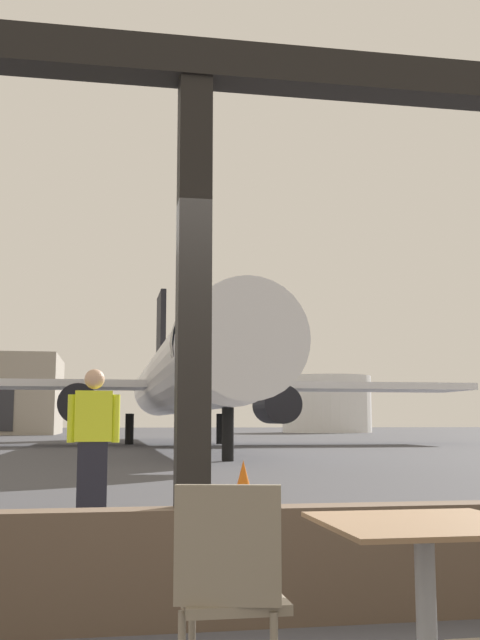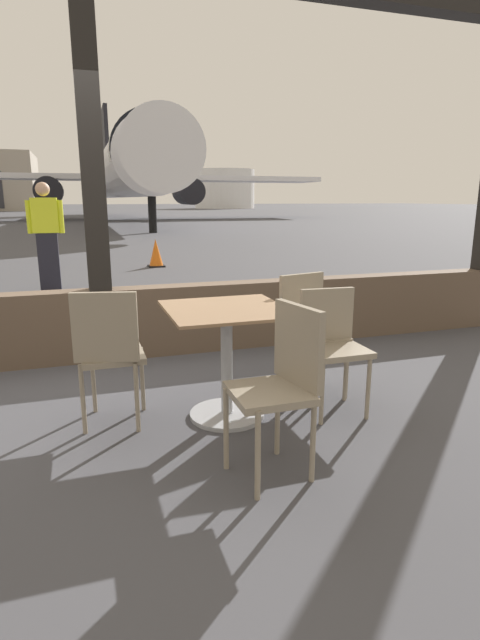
{
  "view_description": "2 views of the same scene",
  "coord_description": "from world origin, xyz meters",
  "px_view_note": "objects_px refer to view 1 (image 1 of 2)",
  "views": [
    {
      "loc": [
        -0.5,
        -4.48,
        1.16
      ],
      "look_at": [
        3.04,
        15.7,
        3.93
      ],
      "focal_mm": 42.36,
      "sensor_mm": 36.0,
      "label": 1
    },
    {
      "loc": [
        -0.16,
        -4.68,
        1.48
      ],
      "look_at": [
        0.74,
        -1.9,
        0.76
      ],
      "focal_mm": 27.84,
      "sensor_mm": 36.0,
      "label": 2
    }
  ],
  "objects_px": {
    "airplane": "(182,378)",
    "fuel_storage_tank": "(327,404)",
    "dining_table": "(426,606)",
    "cafe_chair_aisle_right": "(229,582)",
    "traffic_cone": "(243,483)",
    "ground_crew_worker": "(93,446)"
  },
  "relations": [
    {
      "from": "cafe_chair_aisle_right",
      "to": "ground_crew_worker",
      "type": "xyz_separation_m",
      "value": [
        -0.62,
        5.5,
        0.35
      ]
    },
    {
      "from": "traffic_cone",
      "to": "fuel_storage_tank",
      "type": "xyz_separation_m",
      "value": [
        21.63,
        68.9,
        2.76
      ]
    },
    {
      "from": "ground_crew_worker",
      "to": "traffic_cone",
      "type": "relative_size",
      "value": 2.83
    },
    {
      "from": "cafe_chair_aisle_right",
      "to": "ground_crew_worker",
      "type": "distance_m",
      "value": 5.54
    },
    {
      "from": "dining_table",
      "to": "ground_crew_worker",
      "type": "height_order",
      "value": "ground_crew_worker"
    },
    {
      "from": "airplane",
      "to": "ground_crew_worker",
      "type": "xyz_separation_m",
      "value": [
        -3.71,
        -28.27,
        -2.39
      ]
    },
    {
      "from": "dining_table",
      "to": "traffic_cone",
      "type": "height_order",
      "value": "dining_table"
    },
    {
      "from": "airplane",
      "to": "fuel_storage_tank",
      "type": "xyz_separation_m",
      "value": [
        20.03,
        43.12,
        -0.25
      ]
    },
    {
      "from": "airplane",
      "to": "fuel_storage_tank",
      "type": "relative_size",
      "value": 3.67
    },
    {
      "from": "ground_crew_worker",
      "to": "cafe_chair_aisle_right",
      "type": "bearing_deg",
      "value": -83.56
    },
    {
      "from": "ground_crew_worker",
      "to": "fuel_storage_tank",
      "type": "xyz_separation_m",
      "value": [
        23.74,
        71.39,
        2.15
      ]
    },
    {
      "from": "ground_crew_worker",
      "to": "traffic_cone",
      "type": "xyz_separation_m",
      "value": [
        2.11,
        2.49,
        -0.61
      ]
    },
    {
      "from": "cafe_chair_aisle_right",
      "to": "traffic_cone",
      "type": "distance_m",
      "value": 8.13
    },
    {
      "from": "airplane",
      "to": "fuel_storage_tank",
      "type": "distance_m",
      "value": 47.55
    },
    {
      "from": "dining_table",
      "to": "traffic_cone",
      "type": "xyz_separation_m",
      "value": [
        0.73,
        8.06,
        -0.16
      ]
    },
    {
      "from": "ground_crew_worker",
      "to": "dining_table",
      "type": "bearing_deg",
      "value": -76.06
    },
    {
      "from": "traffic_cone",
      "to": "cafe_chair_aisle_right",
      "type": "bearing_deg",
      "value": -100.57
    },
    {
      "from": "dining_table",
      "to": "fuel_storage_tank",
      "type": "height_order",
      "value": "fuel_storage_tank"
    },
    {
      "from": "cafe_chair_aisle_right",
      "to": "traffic_cone",
      "type": "bearing_deg",
      "value": 79.43
    },
    {
      "from": "cafe_chair_aisle_right",
      "to": "fuel_storage_tank",
      "type": "xyz_separation_m",
      "value": [
        23.12,
        76.89,
        2.5
      ]
    },
    {
      "from": "dining_table",
      "to": "airplane",
      "type": "relative_size",
      "value": 0.02
    },
    {
      "from": "airplane",
      "to": "dining_table",
      "type": "bearing_deg",
      "value": -93.94
    }
  ]
}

